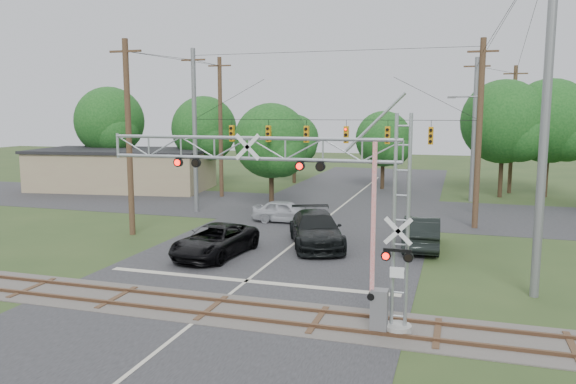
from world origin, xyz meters
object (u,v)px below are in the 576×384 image
(streetlight, at_px, (475,147))
(traffic_signal_span, at_px, (340,134))
(car_dark, at_px, (316,229))
(sedan_silver, at_px, (285,211))
(pickup_black, at_px, (215,241))
(commercial_building, at_px, (123,169))
(crossing_gantry, at_px, (305,196))

(streetlight, bearing_deg, traffic_signal_span, -148.43)
(car_dark, distance_m, sedan_silver, 6.73)
(pickup_black, distance_m, commercial_building, 27.03)
(traffic_signal_span, distance_m, commercial_building, 24.28)
(crossing_gantry, height_order, traffic_signal_span, traffic_signal_span)
(pickup_black, height_order, streetlight, streetlight)
(traffic_signal_span, height_order, pickup_black, traffic_signal_span)
(traffic_signal_span, xyz_separation_m, car_dark, (0.34, -7.46, -4.83))
(crossing_gantry, relative_size, commercial_building, 0.63)
(traffic_signal_span, bearing_deg, pickup_black, -109.81)
(streetlight, bearing_deg, commercial_building, 173.24)
(commercial_building, bearing_deg, streetlight, -14.83)
(traffic_signal_span, bearing_deg, sedan_silver, -151.47)
(streetlight, bearing_deg, pickup_black, -127.56)
(traffic_signal_span, xyz_separation_m, pickup_black, (-3.95, -10.98, -4.96))
(pickup_black, bearing_deg, streetlight, 57.99)
(pickup_black, xyz_separation_m, streetlight, (12.46, 16.20, 3.90))
(crossing_gantry, bearing_deg, streetlight, 76.20)
(sedan_silver, distance_m, commercial_building, 21.87)
(commercial_building, height_order, streetlight, streetlight)
(pickup_black, height_order, sedan_silver, pickup_black)
(commercial_building, relative_size, streetlight, 2.03)
(pickup_black, bearing_deg, commercial_building, 138.24)
(traffic_signal_span, bearing_deg, crossing_gantry, -81.60)
(traffic_signal_span, relative_size, car_dark, 3.09)
(car_dark, bearing_deg, pickup_black, -161.83)
(crossing_gantry, height_order, streetlight, streetlight)
(traffic_signal_span, distance_m, pickup_black, 12.68)
(crossing_gantry, distance_m, car_dark, 11.69)
(crossing_gantry, distance_m, sedan_silver, 18.03)
(traffic_signal_span, xyz_separation_m, commercial_building, (-22.27, 8.88, -3.87))
(pickup_black, bearing_deg, crossing_gantry, -42.38)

